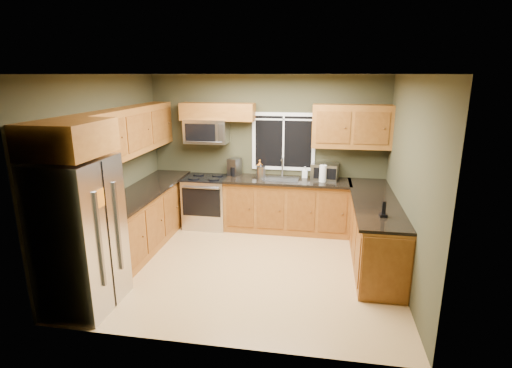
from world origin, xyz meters
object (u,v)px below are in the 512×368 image
(kettle, at_px, (261,172))
(cordless_phone, at_px, (383,212))
(range, at_px, (207,201))
(microwave, at_px, (207,131))
(toaster_oven, at_px, (325,171))
(refrigerator, at_px, (80,235))
(coffee_maker, at_px, (234,167))
(soap_bottle_a, at_px, (260,169))
(soap_bottle_b, at_px, (305,172))
(paper_towel_roll, at_px, (323,174))

(kettle, height_order, cordless_phone, kettle)
(range, distance_m, microwave, 1.27)
(toaster_oven, relative_size, cordless_phone, 2.35)
(refrigerator, distance_m, range, 2.89)
(coffee_maker, bearing_deg, soap_bottle_a, -8.94)
(toaster_oven, distance_m, cordless_phone, 1.95)
(microwave, distance_m, toaster_oven, 2.19)
(range, bearing_deg, soap_bottle_a, 5.60)
(soap_bottle_b, relative_size, cordless_phone, 0.96)
(toaster_oven, bearing_deg, soap_bottle_a, -177.36)
(refrigerator, distance_m, toaster_oven, 4.04)
(range, distance_m, soap_bottle_a, 1.15)
(refrigerator, xyz_separation_m, microwave, (0.69, 2.91, 0.83))
(microwave, bearing_deg, toaster_oven, 0.28)
(toaster_oven, height_order, paper_towel_roll, paper_towel_roll)
(refrigerator, xyz_separation_m, range, (0.69, 2.77, -0.43))
(kettle, relative_size, soap_bottle_b, 1.39)
(soap_bottle_a, relative_size, soap_bottle_b, 1.55)
(toaster_oven, relative_size, coffee_maker, 1.59)
(soap_bottle_a, bearing_deg, toaster_oven, 2.64)
(refrigerator, relative_size, cordless_phone, 8.67)
(range, relative_size, cordless_phone, 4.51)
(range, xyz_separation_m, coffee_maker, (0.49, 0.17, 0.62))
(coffee_maker, distance_m, kettle, 0.55)
(microwave, xyz_separation_m, cordless_phone, (2.84, -1.79, -0.73))
(paper_towel_roll, xyz_separation_m, soap_bottle_a, (-1.10, 0.13, 0.01))
(microwave, bearing_deg, soap_bottle_a, -2.49)
(paper_towel_roll, distance_m, soap_bottle_a, 1.11)
(kettle, distance_m, paper_towel_roll, 1.06)
(soap_bottle_b, bearing_deg, soap_bottle_a, -172.47)
(kettle, bearing_deg, paper_towel_roll, 0.15)
(microwave, xyz_separation_m, kettle, (1.00, -0.17, -0.66))
(microwave, bearing_deg, kettle, -9.68)
(refrigerator, bearing_deg, toaster_oven, 46.33)
(coffee_maker, bearing_deg, kettle, -21.64)
(coffee_maker, height_order, paper_towel_roll, paper_towel_roll)
(range, height_order, kettle, kettle)
(soap_bottle_a, bearing_deg, microwave, 177.51)
(range, distance_m, coffee_maker, 0.80)
(refrigerator, distance_m, microwave, 3.10)
(soap_bottle_a, bearing_deg, kettle, -73.57)
(coffee_maker, distance_m, soap_bottle_a, 0.48)
(kettle, bearing_deg, soap_bottle_a, 106.43)
(refrigerator, xyz_separation_m, soap_bottle_a, (1.65, 2.86, 0.19))
(refrigerator, height_order, soap_bottle_b, refrigerator)
(toaster_oven, bearing_deg, cordless_phone, -67.44)
(coffee_maker, height_order, soap_bottle_a, soap_bottle_a)
(range, xyz_separation_m, cordless_phone, (2.84, -1.65, 0.53))
(range, xyz_separation_m, microwave, (-0.00, 0.14, 1.26))
(refrigerator, xyz_separation_m, cordless_phone, (3.53, 1.12, 0.10))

